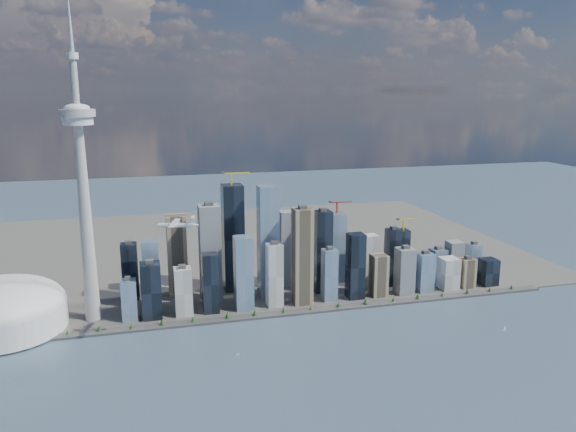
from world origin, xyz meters
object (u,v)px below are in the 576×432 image
object	(u,v)px
needle_tower	(83,186)
dome_stadium	(2,309)
airplane	(177,225)
sailboat_west	(238,353)
sailboat_east	(505,328)

from	to	relation	value
needle_tower	dome_stadium	bearing A→B (deg)	-175.91
airplane	sailboat_west	xyz separation A→B (m)	(79.52, -47.29, -193.74)
sailboat_east	dome_stadium	bearing A→B (deg)	162.15
airplane	sailboat_east	size ratio (longest dim) A/B	7.11
airplane	sailboat_west	world-z (taller)	airplane
sailboat_west	sailboat_east	xyz separation A→B (m)	(445.10, -25.22, 0.21)
needle_tower	dome_stadium	xyz separation A→B (m)	(-140.00, -10.00, -196.40)
dome_stadium	sailboat_west	world-z (taller)	dome_stadium
dome_stadium	airplane	size ratio (longest dim) A/B	3.12
dome_stadium	sailboat_west	size ratio (longest dim) A/B	23.98
sailboat_west	sailboat_east	world-z (taller)	sailboat_east
needle_tower	airplane	size ratio (longest dim) A/B	8.59
dome_stadium	sailboat_east	size ratio (longest dim) A/B	22.20
dome_stadium	airplane	distance (m)	348.87
sailboat_east	needle_tower	bearing A→B (deg)	158.48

